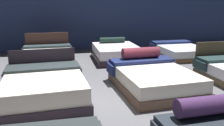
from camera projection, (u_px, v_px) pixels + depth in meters
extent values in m
cube|color=#5B5B60|center=(104.00, 102.00, 4.70)|extent=(18.00, 18.00, 0.02)
cube|color=navy|center=(75.00, 5.00, 9.47)|extent=(18.00, 0.06, 3.50)
cylinder|color=#482956|center=(218.00, 104.00, 3.12)|extent=(1.17, 0.27, 0.24)
cube|color=black|center=(45.00, 95.00, 4.77)|extent=(1.63, 2.01, 0.18)
cube|color=silver|center=(44.00, 84.00, 4.71)|extent=(1.56, 1.95, 0.30)
cube|color=black|center=(43.00, 67.00, 5.60)|extent=(1.45, 0.10, 0.83)
cube|color=#273132|center=(43.00, 67.00, 5.26)|extent=(1.55, 0.68, 0.05)
cube|color=#273132|center=(5.00, 76.00, 5.09)|extent=(0.08, 0.62, 0.25)
cube|color=#273132|center=(79.00, 71.00, 5.50)|extent=(0.08, 0.62, 0.25)
cube|color=brown|center=(154.00, 85.00, 5.34)|extent=(1.61, 2.10, 0.19)
cube|color=silver|center=(154.00, 76.00, 5.28)|extent=(1.54, 2.04, 0.26)
cube|color=navy|center=(141.00, 60.00, 5.93)|extent=(1.53, 0.57, 0.08)
cube|color=navy|center=(111.00, 69.00, 5.76)|extent=(0.10, 0.51, 0.23)
cube|color=navy|center=(170.00, 65.00, 6.17)|extent=(0.10, 0.51, 0.23)
cylinder|color=maroon|center=(141.00, 53.00, 5.95)|extent=(0.93, 0.30, 0.26)
cube|color=brown|center=(219.00, 57.00, 6.66)|extent=(1.45, 0.06, 0.83)
cube|color=#223737|center=(200.00, 65.00, 6.23)|extent=(0.08, 0.57, 0.20)
cube|color=brown|center=(48.00, 62.00, 7.60)|extent=(1.53, 1.93, 0.12)
cube|color=silver|center=(47.00, 55.00, 7.55)|extent=(1.47, 1.87, 0.28)
cube|color=brown|center=(47.00, 45.00, 8.42)|extent=(1.44, 0.04, 0.85)
cube|color=#2B373B|center=(47.00, 46.00, 8.18)|extent=(1.51, 0.46, 0.07)
cube|color=#2B373B|center=(24.00, 51.00, 8.04)|extent=(0.07, 0.46, 0.19)
cube|color=#2B373B|center=(71.00, 49.00, 8.38)|extent=(0.07, 0.46, 0.19)
cube|color=black|center=(116.00, 57.00, 8.11)|extent=(1.50, 1.95, 0.19)
cube|color=silver|center=(116.00, 50.00, 8.05)|extent=(1.44, 1.89, 0.28)
cylinder|color=#1F362D|center=(112.00, 40.00, 8.62)|extent=(0.89, 0.22, 0.19)
cube|color=brown|center=(180.00, 55.00, 8.57)|extent=(1.46, 1.95, 0.14)
cube|color=silver|center=(180.00, 49.00, 8.53)|extent=(1.40, 1.89, 0.23)
cube|color=navy|center=(171.00, 42.00, 9.16)|extent=(1.43, 0.47, 0.07)
cube|color=navy|center=(153.00, 48.00, 9.03)|extent=(0.07, 0.47, 0.29)
cube|color=navy|center=(188.00, 46.00, 9.37)|extent=(0.07, 0.47, 0.29)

